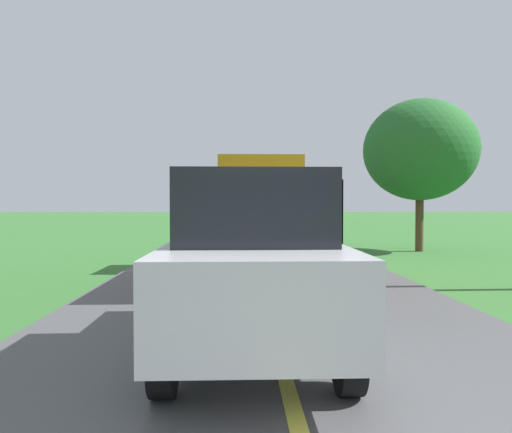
% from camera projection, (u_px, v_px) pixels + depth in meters
% --- Properties ---
extents(banana_truck_near, '(2.38, 5.82, 2.80)m').
position_uv_depth(banana_truck_near, '(262.00, 213.00, 11.63)').
color(banana_truck_near, '#2D2D30').
rests_on(banana_truck_near, road_surface).
extents(roadside_tree_near_left, '(3.96, 3.96, 5.37)m').
position_uv_depth(roadside_tree_near_left, '(420.00, 150.00, 17.35)').
color(roadside_tree_near_left, '#4C3823').
rests_on(roadside_tree_near_left, ground).
extents(following_car, '(1.74, 4.10, 1.92)m').
position_uv_depth(following_car, '(253.00, 261.00, 5.30)').
color(following_car, '#B7BABF').
rests_on(following_car, road_surface).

